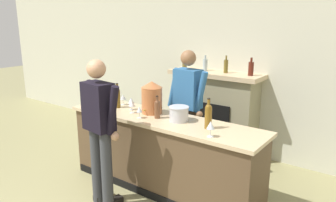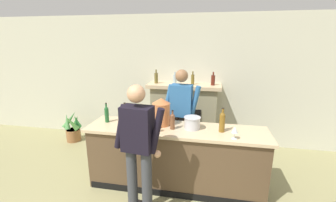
% 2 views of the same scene
% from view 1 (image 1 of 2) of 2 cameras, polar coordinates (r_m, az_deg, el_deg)
% --- Properties ---
extents(wall_back_panel, '(12.00, 0.07, 2.75)m').
position_cam_1_polar(wall_back_panel, '(5.50, 8.97, 5.80)').
color(wall_back_panel, beige).
rests_on(wall_back_panel, ground_plane).
extents(bar_counter, '(2.67, 0.66, 0.96)m').
position_cam_1_polar(bar_counter, '(4.24, -1.03, -9.18)').
color(bar_counter, brown).
rests_on(bar_counter, ground_plane).
extents(fireplace_stone, '(1.51, 0.52, 1.63)m').
position_cam_1_polar(fireplace_stone, '(5.39, 8.13, -1.88)').
color(fireplace_stone, gray).
rests_on(fireplace_stone, ground_plane).
extents(potted_plant_corner, '(0.48, 0.48, 0.67)m').
position_cam_1_polar(potted_plant_corner, '(6.77, -12.00, -2.08)').
color(potted_plant_corner, '#936138').
rests_on(potted_plant_corner, ground_plane).
extents(person_customer, '(0.66, 0.34, 1.74)m').
position_cam_1_polar(person_customer, '(3.80, -11.79, -4.57)').
color(person_customer, '#36393E').
rests_on(person_customer, ground_plane).
extents(person_bartender, '(0.66, 0.32, 1.76)m').
position_cam_1_polar(person_bartender, '(4.52, 3.39, -1.09)').
color(person_bartender, '#493B31').
rests_on(person_bartender, ground_plane).
extents(copper_dispenser, '(0.27, 0.31, 0.42)m').
position_cam_1_polar(copper_dispenser, '(4.23, -2.83, 0.66)').
color(copper_dispenser, '#C06C3D').
rests_on(copper_dispenser, bar_counter).
extents(ice_bucket_steel, '(0.24, 0.24, 0.18)m').
position_cam_1_polar(ice_bucket_steel, '(3.93, 1.90, -2.23)').
color(ice_bucket_steel, silver).
rests_on(ice_bucket_steel, bar_counter).
extents(wine_bottle_rose_blush, '(0.08, 0.08, 0.35)m').
position_cam_1_polar(wine_bottle_rose_blush, '(3.67, 7.04, -2.45)').
color(wine_bottle_rose_blush, brown).
rests_on(wine_bottle_rose_blush, bar_counter).
extents(wine_bottle_chardonnay_pale, '(0.06, 0.06, 0.31)m').
position_cam_1_polar(wine_bottle_chardonnay_pale, '(4.80, -11.23, 1.15)').
color(wine_bottle_chardonnay_pale, '#1E5629').
rests_on(wine_bottle_chardonnay_pale, bar_counter).
extents(wine_bottle_burgundy_dark, '(0.08, 0.08, 0.34)m').
position_cam_1_polar(wine_bottle_burgundy_dark, '(4.55, -8.80, 0.72)').
color(wine_bottle_burgundy_dark, brown).
rests_on(wine_bottle_burgundy_dark, bar_counter).
extents(wine_bottle_riesling_slim, '(0.07, 0.07, 0.29)m').
position_cam_1_polar(wine_bottle_riesling_slim, '(4.03, -1.89, -1.26)').
color(wine_bottle_riesling_slim, brown).
rests_on(wine_bottle_riesling_slim, bar_counter).
extents(wine_glass_near_bucket, '(0.08, 0.08, 0.15)m').
position_cam_1_polar(wine_glass_near_bucket, '(4.70, -7.85, 0.63)').
color(wine_glass_near_bucket, silver).
rests_on(wine_glass_near_bucket, bar_counter).
extents(wine_glass_front_left, '(0.09, 0.09, 0.17)m').
position_cam_1_polar(wine_glass_front_left, '(3.43, 7.43, -4.28)').
color(wine_glass_front_left, silver).
rests_on(wine_glass_front_left, bar_counter).
extents(wine_glass_front_right, '(0.08, 0.08, 0.16)m').
position_cam_1_polar(wine_glass_front_right, '(4.28, -6.33, -0.52)').
color(wine_glass_front_right, silver).
rests_on(wine_glass_front_right, bar_counter).
extents(wine_glass_mid_counter, '(0.07, 0.07, 0.15)m').
position_cam_1_polar(wine_glass_mid_counter, '(4.05, -5.01, -1.53)').
color(wine_glass_mid_counter, silver).
rests_on(wine_glass_mid_counter, bar_counter).
extents(wine_glass_back_row, '(0.09, 0.09, 0.17)m').
position_cam_1_polar(wine_glass_back_row, '(4.42, -6.43, 0.01)').
color(wine_glass_back_row, silver).
rests_on(wine_glass_back_row, bar_counter).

